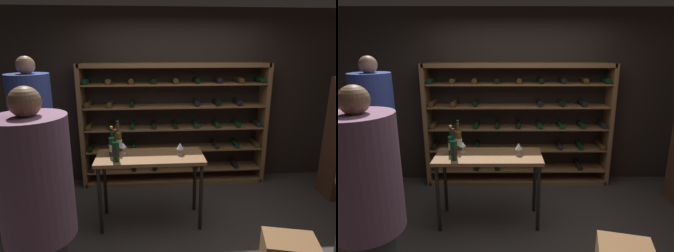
{
  "view_description": "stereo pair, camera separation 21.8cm",
  "coord_description": "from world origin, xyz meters",
  "views": [
    {
      "loc": [
        -0.44,
        -2.77,
        2.08
      ],
      "look_at": [
        -0.2,
        0.32,
        1.23
      ],
      "focal_mm": 30.99,
      "sensor_mm": 36.0,
      "label": 1
    },
    {
      "loc": [
        -0.22,
        -2.78,
        2.08
      ],
      "look_at": [
        -0.2,
        0.32,
        1.23
      ],
      "focal_mm": 30.99,
      "sensor_mm": 36.0,
      "label": 2
    }
  ],
  "objects": [
    {
      "name": "ground_plane",
      "position": [
        0.0,
        0.0,
        0.0
      ],
      "size": [
        9.36,
        9.36,
        0.0
      ],
      "primitive_type": "plane",
      "color": "#383330"
    },
    {
      "name": "back_wall",
      "position": [
        0.0,
        1.68,
        1.32
      ],
      "size": [
        5.82,
        0.1,
        2.64
      ],
      "primitive_type": "cube",
      "color": "black",
      "rests_on": "ground"
    },
    {
      "name": "wine_rack",
      "position": [
        -0.02,
        1.47,
        0.94
      ],
      "size": [
        2.8,
        0.32,
        1.86
      ],
      "color": "brown",
      "rests_on": "ground"
    },
    {
      "name": "tasting_table",
      "position": [
        -0.41,
        0.39,
        0.76
      ],
      "size": [
        1.24,
        0.52,
        0.86
      ],
      "color": "brown",
      "rests_on": "ground"
    },
    {
      "name": "person_guest_khaki",
      "position": [
        -1.68,
        0.39,
        1.11
      ],
      "size": [
        0.45,
        0.45,
        1.99
      ],
      "rotation": [
        0.0,
        0.0,
        2.84
      ],
      "color": "#2E2E2E",
      "rests_on": "ground"
    },
    {
      "name": "person_bystander_red_print",
      "position": [
        -1.2,
        -0.92,
        1.01
      ],
      "size": [
        0.49,
        0.49,
        1.85
      ],
      "rotation": [
        0.0,
        0.0,
        1.1
      ],
      "color": "#2F2F2F",
      "rests_on": "ground"
    },
    {
      "name": "wine_bottle_green_slim",
      "position": [
        -0.84,
        0.42,
        0.99
      ],
      "size": [
        0.08,
        0.08,
        0.35
      ],
      "color": "black",
      "rests_on": "tasting_table"
    },
    {
      "name": "wine_bottle_gold_foil",
      "position": [
        -0.78,
        0.59,
        0.99
      ],
      "size": [
        0.09,
        0.09,
        0.37
      ],
      "color": "#4C3314",
      "rests_on": "tasting_table"
    },
    {
      "name": "wine_bottle_red_label",
      "position": [
        -0.78,
        0.24,
        0.99
      ],
      "size": [
        0.08,
        0.08,
        0.36
      ],
      "color": "black",
      "rests_on": "tasting_table"
    },
    {
      "name": "wine_glass_stemmed_center",
      "position": [
        -0.72,
        0.49,
        0.96
      ],
      "size": [
        0.08,
        0.08,
        0.13
      ],
      "color": "silver",
      "rests_on": "tasting_table"
    },
    {
      "name": "wine_glass_stemmed_right",
      "position": [
        -0.06,
        0.4,
        0.96
      ],
      "size": [
        0.08,
        0.08,
        0.14
      ],
      "color": "silver",
      "rests_on": "tasting_table"
    }
  ]
}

